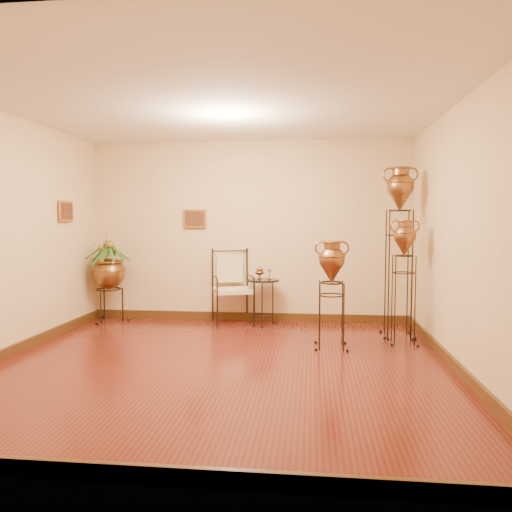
# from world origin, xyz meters

# --- Properties ---
(ground) EXTENTS (5.00, 5.00, 0.00)m
(ground) POSITION_xyz_m (0.00, 0.00, 0.00)
(ground) COLOR #5D1C16
(ground) RESTS_ON ground
(room_shell) EXTENTS (5.02, 5.02, 2.81)m
(room_shell) POSITION_xyz_m (-0.01, 0.01, 1.73)
(room_shell) COLOR beige
(room_shell) RESTS_ON ground
(amphora_tall) EXTENTS (0.54, 0.54, 2.30)m
(amphora_tall) POSITION_xyz_m (2.15, 1.60, 1.18)
(amphora_tall) COLOR black
(amphora_tall) RESTS_ON ground
(amphora_mid) EXTENTS (0.46, 0.46, 1.60)m
(amphora_mid) POSITION_xyz_m (2.15, 1.21, 0.81)
(amphora_mid) COLOR black
(amphora_mid) RESTS_ON ground
(amphora_short) EXTENTS (0.47, 0.47, 1.35)m
(amphora_short) POSITION_xyz_m (1.23, 0.89, 0.67)
(amphora_short) COLOR black
(amphora_short) RESTS_ON ground
(planter_urn) EXTENTS (0.86, 0.86, 1.47)m
(planter_urn) POSITION_xyz_m (-2.15, 2.15, 0.82)
(planter_urn) COLOR black
(planter_urn) RESTS_ON ground
(armchair) EXTENTS (0.78, 0.76, 1.12)m
(armchair) POSITION_xyz_m (-0.20, 2.15, 0.56)
(armchair) COLOR black
(armchair) RESTS_ON ground
(side_table) EXTENTS (0.61, 0.61, 0.87)m
(side_table) POSITION_xyz_m (0.26, 2.15, 0.36)
(side_table) COLOR black
(side_table) RESTS_ON ground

